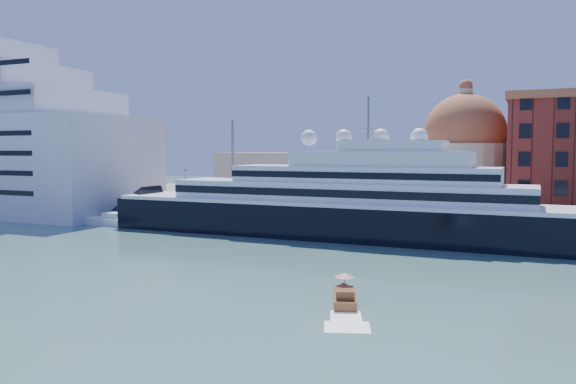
% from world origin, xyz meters
% --- Properties ---
extents(ground, '(400.00, 400.00, 0.00)m').
position_xyz_m(ground, '(0.00, 0.00, 0.00)').
color(ground, '#3B665F').
rests_on(ground, ground).
extents(quay, '(180.00, 10.00, 2.50)m').
position_xyz_m(quay, '(0.00, 34.00, 1.25)').
color(quay, gray).
rests_on(quay, ground).
extents(land, '(260.00, 72.00, 2.00)m').
position_xyz_m(land, '(0.00, 75.00, 1.00)').
color(land, slate).
rests_on(land, ground).
extents(quay_fence, '(180.00, 0.10, 1.20)m').
position_xyz_m(quay_fence, '(0.00, 29.50, 3.10)').
color(quay_fence, slate).
rests_on(quay_fence, quay).
extents(superyacht, '(90.80, 12.59, 27.14)m').
position_xyz_m(superyacht, '(2.14, 23.00, 4.68)').
color(superyacht, black).
rests_on(superyacht, ground).
extents(service_barge, '(11.97, 4.41, 2.66)m').
position_xyz_m(service_barge, '(-40.93, 19.76, 0.76)').
color(service_barge, white).
rests_on(service_barge, ground).
extents(water_taxi, '(4.10, 6.63, 2.99)m').
position_xyz_m(water_taxi, '(19.53, -15.74, 0.72)').
color(water_taxi, brown).
rests_on(water_taxi, ground).
extents(church, '(66.00, 18.00, 25.50)m').
position_xyz_m(church, '(6.39, 57.72, 10.91)').
color(church, beige).
rests_on(church, land).
extents(lamp_posts, '(120.80, 2.40, 18.00)m').
position_xyz_m(lamp_posts, '(-12.67, 32.27, 9.84)').
color(lamp_posts, slate).
rests_on(lamp_posts, quay).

